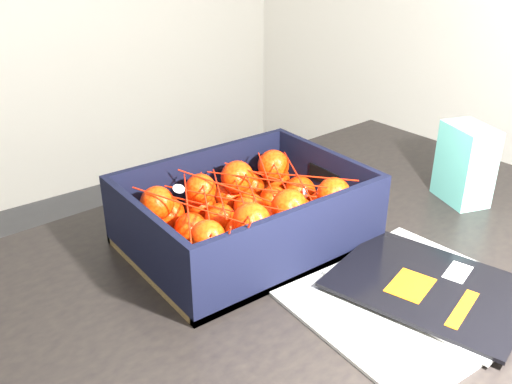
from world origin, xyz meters
TOP-DOWN VIEW (x-y plane):
  - table at (0.31, -0.29)m, footprint 1.24×0.86m
  - magazine_stack at (0.32, -0.48)m, footprint 0.35×0.33m
  - produce_crate at (0.22, -0.19)m, footprint 0.39×0.29m
  - clementine_heap at (0.21, -0.19)m, footprint 0.37×0.28m
  - mesh_net at (0.21, -0.20)m, footprint 0.33×0.26m
  - retail_carton at (0.66, -0.32)m, footprint 0.10×0.12m

SIDE VIEW (x-z plane):
  - table at x=0.31m, z-range 0.28..1.03m
  - magazine_stack at x=0.32m, z-range 0.75..0.77m
  - produce_crate at x=0.22m, z-range 0.73..0.85m
  - clementine_heap at x=0.21m, z-range 0.75..0.86m
  - retail_carton at x=0.66m, z-range 0.75..0.91m
  - mesh_net at x=0.21m, z-range 0.81..0.90m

